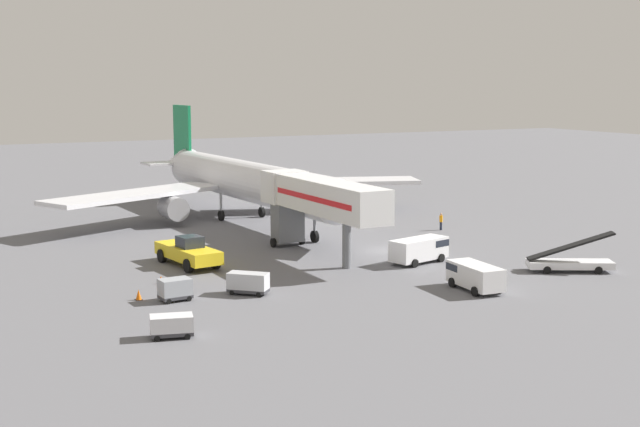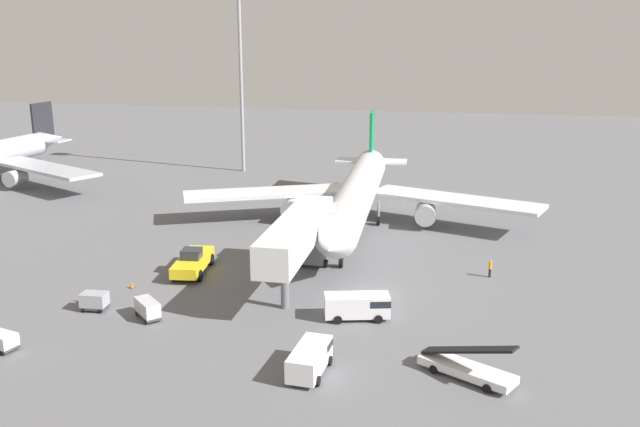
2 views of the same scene
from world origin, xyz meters
TOP-DOWN VIEW (x-y plane):
  - ground_plane at (0.00, 0.00)m, footprint 300.00×300.00m
  - airplane_at_gate at (-4.93, 21.74)m, footprint 43.40×46.19m
  - jet_bridge at (-6.82, 0.53)m, footprint 3.60×17.34m
  - pushback_tug at (-17.62, 1.87)m, footprint 3.59×7.64m
  - belt_loader_truck at (8.22, -13.50)m, footprint 6.67×4.76m
  - service_van_near_right at (-2.08, -15.03)m, footprint 2.43×4.87m
  - service_van_far_center at (-0.34, -5.44)m, footprint 5.52×3.26m
  - baggage_cart_rear_left at (-24.69, -16.58)m, footprint 2.70×1.92m
  - baggage_cart_outer_left at (-16.89, -9.06)m, footprint 2.88×2.78m
  - baggage_cart_near_left at (-21.94, -8.47)m, footprint 2.17×1.55m
  - ground_crew_worker_foreground at (10.11, 6.73)m, footprint 0.46×0.46m
  - safety_cone_alpha at (-24.10, -7.17)m, footprint 0.47×0.47m
  - safety_cone_bravo at (-21.38, -3.20)m, footprint 0.38×0.38m
  - apron_light_mast at (-29.28, 51.18)m, footprint 2.40×2.40m

SIDE VIEW (x-z plane):
  - ground_plane at x=0.00m, z-range 0.00..0.00m
  - safety_cone_bravo at x=-21.38m, z-range 0.00..0.59m
  - safety_cone_alpha at x=-24.10m, z-range 0.00..0.72m
  - baggage_cart_rear_left at x=-24.69m, z-range 0.08..1.39m
  - belt_loader_truck at x=8.22m, z-range -0.81..2.34m
  - baggage_cart_near_left at x=-21.94m, z-range 0.08..1.58m
  - baggage_cart_outer_left at x=-16.89m, z-range 0.08..1.61m
  - ground_crew_worker_foreground at x=10.11m, z-range 0.05..1.76m
  - service_van_near_right at x=-2.08m, z-range 0.15..2.00m
  - pushback_tug at x=-17.62m, z-range -0.10..2.36m
  - service_van_far_center at x=-0.34m, z-range 0.15..2.16m
  - airplane_at_gate at x=-4.93m, z-range -1.73..10.03m
  - jet_bridge at x=-6.82m, z-range 1.60..8.31m
  - apron_light_mast at x=-29.28m, z-range 5.41..36.79m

